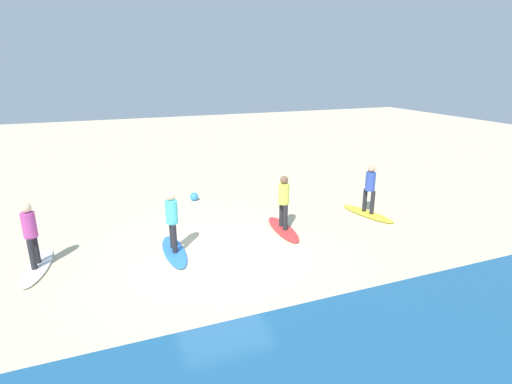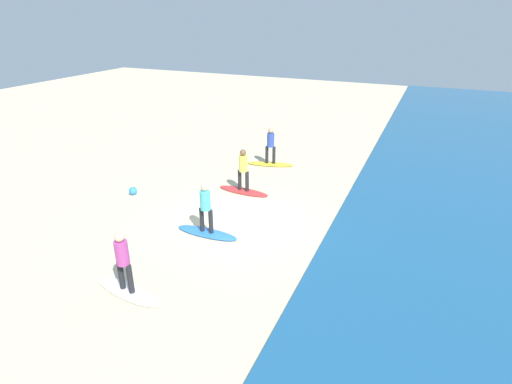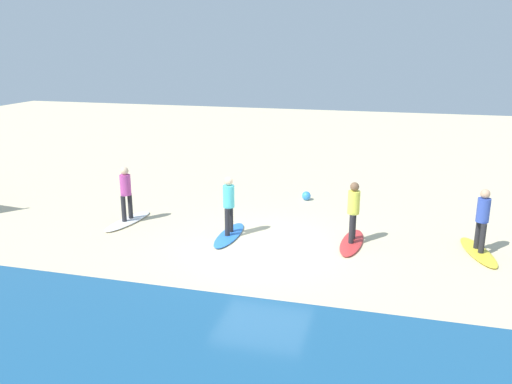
{
  "view_description": "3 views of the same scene",
  "coord_description": "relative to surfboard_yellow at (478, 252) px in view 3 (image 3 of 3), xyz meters",
  "views": [
    {
      "loc": [
        2.61,
        9.42,
        4.84
      ],
      "look_at": [
        -1.5,
        -1.1,
        1.23
      ],
      "focal_mm": 28.03,
      "sensor_mm": 36.0,
      "label": 1
    },
    {
      "loc": [
        10.75,
        5.41,
        6.48
      ],
      "look_at": [
        -0.27,
        0.61,
        1.08
      ],
      "focal_mm": 28.61,
      "sensor_mm": 36.0,
      "label": 2
    },
    {
      "loc": [
        -3.22,
        12.75,
        5.25
      ],
      "look_at": [
        0.39,
        -0.69,
        1.3
      ],
      "focal_mm": 36.9,
      "sensor_mm": 36.0,
      "label": 3
    }
  ],
  "objects": [
    {
      "name": "surfer_red",
      "position": [
        3.22,
        0.17,
        0.99
      ],
      "size": [
        0.32,
        0.46,
        1.64
      ],
      "color": "#232328",
      "rests_on": "surfboard_red"
    },
    {
      "name": "surfer_yellow",
      "position": [
        0.0,
        0.0,
        0.99
      ],
      "size": [
        0.32,
        0.45,
        1.64
      ],
      "color": "#232328",
      "rests_on": "surfboard_yellow"
    },
    {
      "name": "surfer_blue",
      "position": [
        6.61,
        0.49,
        0.99
      ],
      "size": [
        0.32,
        0.46,
        1.64
      ],
      "color": "#232328",
      "rests_on": "surfboard_blue"
    },
    {
      "name": "surfboard_white",
      "position": [
        9.95,
        0.14,
        0.0
      ],
      "size": [
        0.86,
        2.16,
        0.09
      ],
      "primitive_type": "ellipsoid",
      "rotation": [
        0.0,
        0.0,
        1.42
      ],
      "color": "white",
      "rests_on": "ground"
    },
    {
      "name": "surfboard_yellow",
      "position": [
        0.0,
        0.0,
        0.0
      ],
      "size": [
        1.03,
        2.17,
        0.09
      ],
      "primitive_type": "ellipsoid",
      "rotation": [
        0.0,
        0.0,
        1.81
      ],
      "color": "yellow",
      "rests_on": "ground"
    },
    {
      "name": "surfboard_blue",
      "position": [
        6.61,
        0.49,
        0.0
      ],
      "size": [
        0.57,
        2.1,
        0.09
      ],
      "primitive_type": "ellipsoid",
      "rotation": [
        0.0,
        0.0,
        1.57
      ],
      "color": "blue",
      "rests_on": "ground"
    },
    {
      "name": "beach_ball",
      "position": [
        5.12,
        -3.6,
        0.11
      ],
      "size": [
        0.31,
        0.31,
        0.31
      ],
      "primitive_type": "sphere",
      "color": "#338CE5",
      "rests_on": "ground"
    },
    {
      "name": "ground_plane",
      "position": [
        5.49,
        0.97,
        -0.04
      ],
      "size": [
        60.0,
        60.0,
        0.0
      ],
      "primitive_type": "plane",
      "color": "beige"
    },
    {
      "name": "surfboard_red",
      "position": [
        3.22,
        0.17,
        0.0
      ],
      "size": [
        0.68,
        2.13,
        0.09
      ],
      "primitive_type": "ellipsoid",
      "rotation": [
        0.0,
        0.0,
        1.51
      ],
      "color": "red",
      "rests_on": "ground"
    },
    {
      "name": "surfer_white",
      "position": [
        9.95,
        0.14,
        0.99
      ],
      "size": [
        0.32,
        0.46,
        1.64
      ],
      "color": "#232328",
      "rests_on": "surfboard_white"
    }
  ]
}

